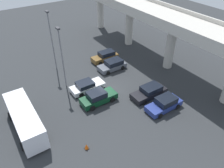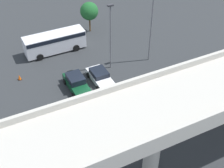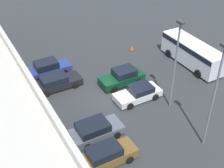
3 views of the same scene
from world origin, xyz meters
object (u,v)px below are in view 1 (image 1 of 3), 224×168
at_px(parked_car_5, 164,104).
at_px(parked_car_0, 105,56).
at_px(parked_car_4, 149,92).
at_px(lamp_post_near_aisle, 62,55).
at_px(parked_car_1, 113,65).
at_px(parked_car_2, 87,86).
at_px(parked_car_3, 98,97).
at_px(shuttle_bus, 24,118).
at_px(traffic_cone, 86,147).
at_px(lamp_post_mid_lot, 51,38).

bearing_deg(parked_car_5, parked_car_0, -91.45).
height_order(parked_car_4, lamp_post_near_aisle, lamp_post_near_aisle).
height_order(parked_car_1, parked_car_2, parked_car_1).
bearing_deg(parked_car_4, parked_car_3, -22.50).
distance_m(parked_car_3, parked_car_4, 6.75).
distance_m(parked_car_5, lamp_post_near_aisle, 14.18).
height_order(parked_car_1, lamp_post_near_aisle, lamp_post_near_aisle).
distance_m(parked_car_5, shuttle_bus, 16.03).
xyz_separation_m(parked_car_3, shuttle_bus, (-0.42, -8.81, 0.81)).
height_order(shuttle_bus, lamp_post_near_aisle, lamp_post_near_aisle).
xyz_separation_m(parked_car_3, parked_car_5, (5.46, 6.08, -0.04)).
relative_size(shuttle_bus, traffic_cone, 11.71).
relative_size(parked_car_2, parked_car_5, 0.99).
distance_m(parked_car_4, traffic_cone, 11.29).
xyz_separation_m(parked_car_0, lamp_post_near_aisle, (3.17, -8.43, 4.20)).
xyz_separation_m(parked_car_5, shuttle_bus, (-5.88, -14.89, 0.85)).
xyz_separation_m(shuttle_bus, lamp_post_mid_lot, (-10.23, 7.48, 3.63)).
distance_m(parked_car_4, shuttle_bus, 15.36).
relative_size(lamp_post_near_aisle, lamp_post_mid_lot, 0.95).
height_order(parked_car_0, lamp_post_mid_lot, lamp_post_mid_lot).
bearing_deg(parked_car_2, lamp_post_near_aisle, 130.06).
xyz_separation_m(parked_car_4, lamp_post_near_aisle, (-7.98, -8.22, 4.28)).
relative_size(parked_car_4, lamp_post_near_aisle, 0.57).
bearing_deg(parked_car_0, parked_car_4, 88.97).
relative_size(parked_car_1, parked_car_4, 0.89).
distance_m(shuttle_bus, lamp_post_near_aisle, 9.09).
xyz_separation_m(parked_car_4, parked_car_5, (2.88, -0.15, 0.05)).
distance_m(parked_car_3, lamp_post_mid_lot, 11.61).
distance_m(parked_car_4, lamp_post_mid_lot, 15.90).
relative_size(parked_car_1, parked_car_2, 0.94).
bearing_deg(lamp_post_near_aisle, traffic_cone, -13.65).
height_order(lamp_post_mid_lot, traffic_cone, lamp_post_mid_lot).
xyz_separation_m(parked_car_2, lamp_post_mid_lot, (-7.63, -1.34, 4.56)).
relative_size(parked_car_1, parked_car_3, 0.94).
height_order(lamp_post_near_aisle, traffic_cone, lamp_post_near_aisle).
xyz_separation_m(parked_car_2, parked_car_3, (3.02, -0.01, 0.12)).
relative_size(parked_car_2, parked_car_3, 0.99).
distance_m(parked_car_0, parked_car_4, 11.16).
distance_m(parked_car_1, lamp_post_near_aisle, 9.00).
bearing_deg(parked_car_4, shuttle_bus, -11.29).
height_order(parked_car_1, traffic_cone, parked_car_1).
distance_m(parked_car_0, parked_car_5, 14.03).
distance_m(parked_car_2, shuttle_bus, 9.24).
relative_size(parked_car_3, traffic_cone, 6.64).
bearing_deg(lamp_post_mid_lot, parked_car_0, 75.05).
bearing_deg(lamp_post_near_aisle, parked_car_3, 20.23).
height_order(parked_car_4, parked_car_5, parked_car_5).
distance_m(parked_car_5, traffic_cone, 10.74).
bearing_deg(parked_car_3, parked_car_2, 89.73).
xyz_separation_m(parked_car_1, lamp_post_near_aisle, (0.28, -7.94, 4.24)).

